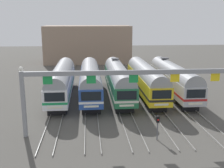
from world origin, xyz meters
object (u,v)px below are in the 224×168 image
object	(u,v)px
commuter_train_blue	(90,79)
commuter_train_green	(118,79)
catenary_gantry	(134,82)
commuter_train_white	(62,80)
commuter_train_yellow	(146,78)
commuter_train_stainless	(173,78)
yard_signal_mast	(158,123)

from	to	relation	value
commuter_train_blue	commuter_train_green	size ratio (longest dim) A/B	1.00
commuter_train_green	catenary_gantry	distance (m)	13.74
catenary_gantry	commuter_train_white	bearing A→B (deg)	121.34
commuter_train_blue	commuter_train_yellow	distance (m)	8.22
commuter_train_stainless	catenary_gantry	size ratio (longest dim) A/B	0.83
catenary_gantry	yard_signal_mast	size ratio (longest dim) A/B	8.93
commuter_train_green	commuter_train_stainless	xyz separation A→B (m)	(8.22, 0.00, 0.00)
commuter_train_white	commuter_train_blue	distance (m)	4.11
commuter_train_yellow	catenary_gantry	world-z (taller)	catenary_gantry
commuter_train_yellow	catenary_gantry	size ratio (longest dim) A/B	0.83
commuter_train_yellow	commuter_train_stainless	world-z (taller)	commuter_train_stainless
commuter_train_white	commuter_train_stainless	distance (m)	16.44
commuter_train_white	commuter_train_stainless	xyz separation A→B (m)	(16.44, 0.00, 0.00)
commuter_train_blue	commuter_train_yellow	world-z (taller)	same
commuter_train_yellow	catenary_gantry	bearing A→B (deg)	-106.93
commuter_train_blue	commuter_train_green	distance (m)	4.11
catenary_gantry	commuter_train_green	bearing A→B (deg)	90.00
commuter_train_green	commuter_train_yellow	world-z (taller)	commuter_train_green
yard_signal_mast	commuter_train_blue	bearing A→B (deg)	111.81
commuter_train_blue	commuter_train_stainless	xyz separation A→B (m)	(12.33, 0.00, 0.00)
yard_signal_mast	commuter_train_green	bearing A→B (deg)	97.60
commuter_train_blue	commuter_train_yellow	bearing A→B (deg)	0.00
commuter_train_stainless	yard_signal_mast	distance (m)	16.62
commuter_train_white	commuter_train_blue	world-z (taller)	same
commuter_train_yellow	yard_signal_mast	bearing A→B (deg)	-97.60
commuter_train_yellow	yard_signal_mast	xyz separation A→B (m)	(-2.05, -15.40, -0.98)
commuter_train_yellow	commuter_train_white	bearing A→B (deg)	180.00
commuter_train_stainless	catenary_gantry	bearing A→B (deg)	-121.33
commuter_train_green	commuter_train_stainless	bearing A→B (deg)	0.00
commuter_train_green	yard_signal_mast	bearing A→B (deg)	-82.40
commuter_train_stainless	commuter_train_yellow	bearing A→B (deg)	-179.94
commuter_train_white	commuter_train_green	xyz separation A→B (m)	(8.22, 0.00, 0.00)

